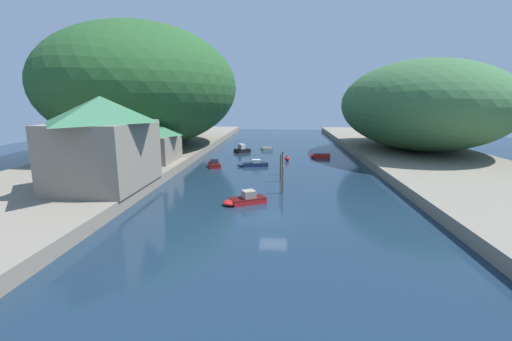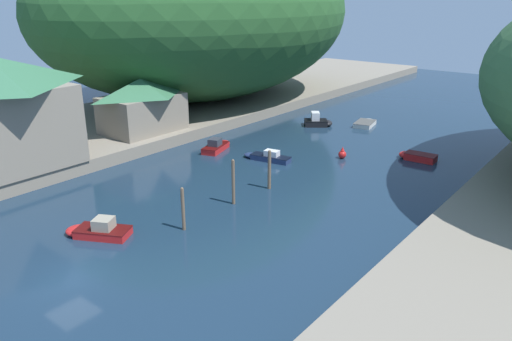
% 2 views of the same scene
% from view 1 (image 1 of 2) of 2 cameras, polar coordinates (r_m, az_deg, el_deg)
% --- Properties ---
extents(water_surface, '(130.00, 130.00, 0.00)m').
position_cam_1_polar(water_surface, '(60.35, 3.63, 1.67)').
color(water_surface, '#192D42').
rests_on(water_surface, ground).
extents(left_bank, '(22.00, 120.00, 1.24)m').
position_cam_1_polar(left_bank, '(65.62, -19.12, 2.40)').
color(left_bank, gray).
rests_on(left_bank, ground).
extents(right_bank, '(22.00, 120.00, 1.24)m').
position_cam_1_polar(right_bank, '(65.12, 26.57, 1.74)').
color(right_bank, gray).
rests_on(right_bank, ground).
extents(hillside_left, '(35.43, 49.61, 23.57)m').
position_cam_1_polar(hillside_left, '(73.70, -17.76, 13.13)').
color(hillside_left, '#285628').
rests_on(hillside_left, left_bank).
extents(hillside_right, '(28.57, 40.00, 16.52)m').
position_cam_1_polar(hillside_right, '(71.84, 25.77, 9.77)').
color(hillside_right, '#3D6B3D').
rests_on(hillside_right, right_bank).
extents(waterfront_building, '(8.96, 12.26, 9.65)m').
position_cam_1_polar(waterfront_building, '(40.07, -24.08, 4.57)').
color(waterfront_building, gray).
rests_on(waterfront_building, left_bank).
extents(boathouse_shed, '(6.10, 8.99, 5.81)m').
position_cam_1_polar(boathouse_shed, '(54.35, -16.37, 4.63)').
color(boathouse_shed, gray).
rests_on(boathouse_shed, left_bank).
extents(boat_far_right_bank, '(3.72, 1.70, 0.70)m').
position_cam_1_polar(boat_far_right_bank, '(64.25, 10.49, 2.42)').
color(boat_far_right_bank, red).
rests_on(boat_far_right_bank, water_surface).
extents(boat_cabin_cruiser, '(2.92, 4.86, 1.35)m').
position_cam_1_polar(boat_cabin_cruiser, '(55.34, -7.01, 1.13)').
color(boat_cabin_cruiser, red).
rests_on(boat_cabin_cruiser, water_surface).
extents(boat_mid_channel, '(5.11, 2.09, 1.10)m').
position_cam_1_polar(boat_mid_channel, '(54.88, -0.59, 1.06)').
color(boat_mid_channel, navy).
rests_on(boat_mid_channel, water_surface).
extents(boat_red_skiff, '(2.84, 4.63, 0.56)m').
position_cam_1_polar(boat_red_skiff, '(73.31, 1.76, 3.69)').
color(boat_red_skiff, silver).
rests_on(boat_red_skiff, water_surface).
extents(boat_navy_launch, '(3.98, 3.71, 1.71)m').
position_cam_1_polar(boat_navy_launch, '(69.75, -2.12, 3.48)').
color(boat_navy_launch, black).
rests_on(boat_navy_launch, water_surface).
extents(boat_yellow_tender, '(4.77, 3.61, 1.34)m').
position_cam_1_polar(boat_yellow_tender, '(35.30, -2.03, -4.90)').
color(boat_yellow_tender, red).
rests_on(boat_yellow_tender, water_surface).
extents(mooring_post_nearest, '(0.24, 0.24, 3.18)m').
position_cam_1_polar(mooring_post_nearest, '(38.96, 4.47, -1.52)').
color(mooring_post_nearest, brown).
rests_on(mooring_post_nearest, water_surface).
extents(mooring_post_second, '(0.26, 0.26, 3.68)m').
position_cam_1_polar(mooring_post_second, '(44.37, 4.15, 0.44)').
color(mooring_post_second, brown).
rests_on(mooring_post_second, water_surface).
extents(mooring_post_middle, '(0.28, 0.28, 3.42)m').
position_cam_1_polar(mooring_post_middle, '(48.65, 4.45, 1.28)').
color(mooring_post_middle, brown).
rests_on(mooring_post_middle, water_surface).
extents(channel_buoy_near, '(0.80, 0.80, 1.19)m').
position_cam_1_polar(channel_buoy_near, '(59.76, 5.22, 2.00)').
color(channel_buoy_near, red).
rests_on(channel_buoy_near, water_surface).
extents(person_on_quay, '(0.24, 0.39, 1.69)m').
position_cam_1_polar(person_on_quay, '(38.77, -21.48, -1.45)').
color(person_on_quay, '#282D3D').
rests_on(person_on_quay, left_bank).
extents(person_by_boathouse, '(0.27, 0.41, 1.69)m').
position_cam_1_polar(person_by_boathouse, '(39.77, -21.69, -1.15)').
color(person_by_boathouse, '#282D3D').
rests_on(person_by_boathouse, left_bank).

